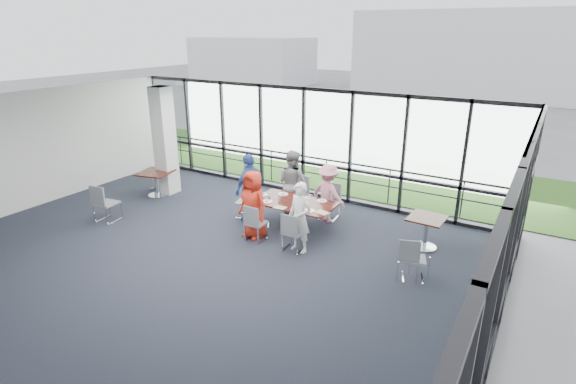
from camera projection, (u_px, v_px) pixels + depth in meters
The scene contains 43 objects.
floor at pixel (190, 262), 9.71m from camera, with size 12.00×10.00×0.02m, color #212532.
ceiling at pixel (178, 114), 8.61m from camera, with size 12.00×10.00×0.04m, color white.
wall_left at pixel (18, 153), 12.05m from camera, with size 0.10×10.00×3.20m, color silver.
curtain_wall_back at pixel (303, 142), 13.19m from camera, with size 12.00×0.10×3.20m, color white.
curtain_wall_right at pixel (505, 268), 6.26m from camera, with size 0.10×10.00×3.20m, color white.
exit_door at pixel (523, 215), 9.47m from camera, with size 0.12×1.60×2.10m, color black.
structural_column at pixel (165, 141), 13.31m from camera, with size 0.50×0.50×3.20m, color silver.
apron at pixel (364, 156), 17.77m from camera, with size 80.00×70.00×0.02m, color slate.
grass_strip at pixel (343, 168), 16.15m from camera, with size 80.00×5.00×0.01m, color #255517.
hangar_main at pixel (532, 54), 32.54m from camera, with size 24.00×10.00×6.00m, color silver.
hangar_aux at pixel (253, 61), 40.27m from camera, with size 10.00×6.00×4.00m, color silver.
guard_rail at pixel (312, 173), 14.05m from camera, with size 0.06×0.06×12.00m, color #2D2D33.
main_table at pixel (294, 206), 11.04m from camera, with size 2.02×1.12×0.75m.
side_table_left at pixel (156, 175), 13.33m from camera, with size 1.08×1.08×0.75m.
side_table_right at pixel (427, 223), 10.13m from camera, with size 0.81×0.81×0.75m.
diner_near_left at pixel (253, 204), 10.62m from camera, with size 0.81×0.53×1.66m, color red.
diner_near_right at pixel (300, 218), 9.93m from camera, with size 0.59×0.43×1.62m, color white.
diner_far_left at pixel (292, 183), 11.89m from camera, with size 0.87×0.54×1.79m, color gray.
diner_far_right at pixel (328, 193), 11.50m from camera, with size 0.99×0.51×1.54m, color pink.
diner_end at pixel (250, 188), 11.53m from camera, with size 1.05×0.58×1.80m, color #2F4A91.
chair_main_nl at pixel (256, 223), 10.55m from camera, with size 0.43×0.43×0.89m, color slate, non-canonical shape.
chair_main_nr at pixel (294, 232), 10.07m from camera, with size 0.44×0.44×0.90m, color slate, non-canonical shape.
chair_main_fl at pixel (300, 195), 12.16m from camera, with size 0.48×0.48×0.98m, color slate, non-canonical shape.
chair_main_fr at pixel (329, 202), 11.76m from camera, with size 0.45×0.45×0.92m, color slate, non-canonical shape.
chair_main_end at pixel (245, 202), 11.89m from camera, with size 0.41×0.41×0.84m, color slate, non-canonical shape.
chair_spare_la at pixel (107, 203), 11.60m from camera, with size 0.48×0.48×0.99m, color slate, non-canonical shape.
chair_spare_lb at pixel (159, 175), 13.86m from camera, with size 0.48×0.48×0.99m, color slate, non-canonical shape.
chair_spare_r at pixel (414, 259), 8.90m from camera, with size 0.43×0.43×0.89m, color slate, non-canonical shape.
plate_nl at pixel (267, 202), 10.99m from camera, with size 0.27×0.27×0.01m, color white.
plate_nr at pixel (309, 211), 10.44m from camera, with size 0.27×0.27×0.01m, color white.
plate_fl at pixel (283, 194), 11.49m from camera, with size 0.27×0.27×0.01m, color white.
plate_fr at pixel (322, 201), 11.04m from camera, with size 0.26×0.26×0.01m, color white.
plate_end at pixel (264, 195), 11.45m from camera, with size 0.26×0.26×0.01m, color white.
tumbler_a at pixel (280, 200), 10.94m from camera, with size 0.07×0.07×0.14m, color white.
tumbler_b at pixel (299, 204), 10.68m from camera, with size 0.07×0.07×0.14m, color white.
tumbler_c at pixel (303, 197), 11.14m from camera, with size 0.06×0.06×0.13m, color white.
tumbler_d at pixel (269, 196), 11.21m from camera, with size 0.06×0.06×0.13m, color white.
menu_a at pixel (280, 207), 10.65m from camera, with size 0.30×0.21×0.00m, color white.
menu_b at pixel (322, 212), 10.36m from camera, with size 0.32×0.22×0.00m, color white.
menu_c at pixel (305, 198), 11.24m from camera, with size 0.27×0.19×0.00m, color white.
condiment_caddy at pixel (298, 200), 11.06m from camera, with size 0.10×0.07×0.04m, color black.
ketchup_bottle at pixel (294, 197), 11.02m from camera, with size 0.06×0.06×0.18m, color #AB1A1A.
green_bottle at pixel (296, 198), 10.95m from camera, with size 0.05×0.05×0.20m, color #207328.
Camera 1 is at (6.23, -6.29, 4.75)m, focal length 28.00 mm.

